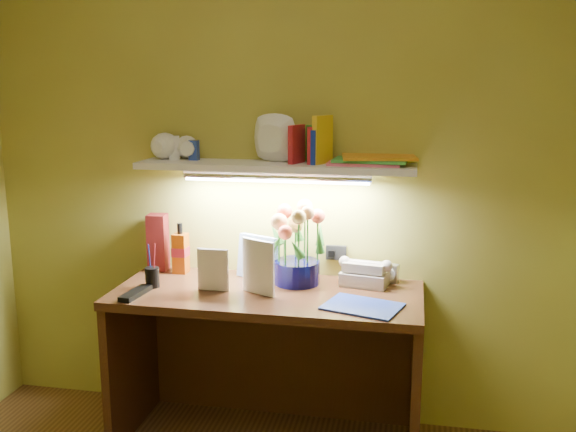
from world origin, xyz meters
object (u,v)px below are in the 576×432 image
Objects in this scene: desk at (268,368)px; desk_clock at (389,273)px; flower_bouquet at (297,244)px; whisky_bottle at (180,248)px; telephone at (365,271)px.

desk_clock is at bearing 24.56° from desk.
flower_bouquet is 1.50× the size of whisky_bottle.
desk_clock is 1.03m from whisky_bottle.
desk is at bearing -140.96° from desk_clock.
desk is 6.59× the size of telephone.
desk is at bearing -146.99° from telephone.
whisky_bottle is at bearing -163.11° from desk_clock.
flower_bouquet is 1.79× the size of telephone.
flower_bouquet is 0.61m from whisky_bottle.
flower_bouquet reaches higher than telephone.
whisky_bottle is (-0.92, 0.02, 0.06)m from telephone.
whisky_bottle is (-1.03, -0.04, 0.08)m from desk_clock.
flower_bouquet is at bearing -151.86° from desk_clock.
flower_bouquet is 4.33× the size of desk_clock.
desk_clock is (0.43, 0.10, -0.15)m from flower_bouquet.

